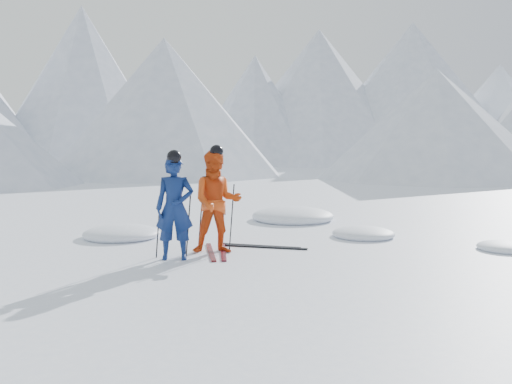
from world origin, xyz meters
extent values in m
plane|color=white|center=(0.00, 0.00, 0.00)|extent=(160.00, 160.00, 0.00)
cone|color=#B2BCD1|center=(-11.51, 40.48, 7.17)|extent=(23.96, 23.96, 14.35)
cone|color=#B2BCD1|center=(-5.08, 51.27, 5.96)|extent=(17.69, 17.69, 11.93)
cone|color=#B2BCD1|center=(4.51, 43.52, 5.42)|extent=(19.63, 19.63, 10.85)
cone|color=#B2BCD1|center=(11.74, 46.25, 7.07)|extent=(23.31, 23.31, 14.15)
cone|color=#B2BCD1|center=(21.49, 44.84, 7.44)|extent=(28.94, 28.94, 14.88)
cone|color=silver|center=(31.93, 45.34, 5.38)|extent=(24.45, 24.45, 10.76)
cone|color=#B2BCD1|center=(12.00, 20.00, 3.25)|extent=(14.00, 14.00, 6.50)
cone|color=#B2BCD1|center=(-4.00, 26.00, 4.50)|extent=(16.00, 16.00, 9.00)
imported|color=navy|center=(-3.26, -0.72, 0.94)|extent=(0.72, 0.50, 1.88)
imported|color=#D54411|center=(-2.47, -0.24, 0.98)|extent=(0.98, 0.77, 1.97)
cylinder|color=black|center=(-3.56, -0.57, 0.63)|extent=(0.12, 0.09, 1.25)
cylinder|color=black|center=(-3.01, -0.47, 0.63)|extent=(0.12, 0.07, 1.25)
cylinder|color=black|center=(-2.77, 0.01, 0.66)|extent=(0.13, 0.10, 1.31)
cylinder|color=black|center=(-2.17, -0.09, 0.66)|extent=(0.13, 0.09, 1.31)
cube|color=black|center=(-2.59, -0.24, 0.01)|extent=(0.10, 1.70, 0.03)
cube|color=black|center=(-2.35, -0.24, 0.01)|extent=(0.20, 1.70, 0.03)
cube|color=black|center=(-1.56, 0.24, 0.01)|extent=(1.58, 0.79, 0.03)
cube|color=black|center=(-1.46, 0.09, 0.01)|extent=(1.60, 0.74, 0.03)
ellipsoid|color=white|center=(-4.47, 1.77, 0.00)|extent=(1.71, 1.71, 0.38)
ellipsoid|color=white|center=(0.93, 1.07, 0.00)|extent=(1.41, 1.41, 0.31)
ellipsoid|color=white|center=(-0.09, 3.91, 0.00)|extent=(2.25, 2.25, 0.49)
ellipsoid|color=white|center=(3.21, -0.79, 0.00)|extent=(1.08, 1.08, 0.24)
camera|label=1|loc=(-3.19, -10.55, 2.10)|focal=38.00mm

